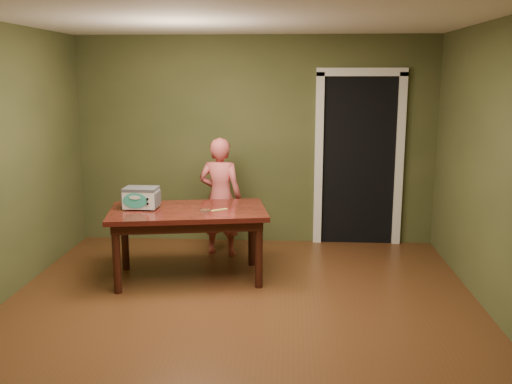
{
  "coord_description": "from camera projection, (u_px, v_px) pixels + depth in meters",
  "views": [
    {
      "loc": [
        0.46,
        -4.64,
        2.11
      ],
      "look_at": [
        0.1,
        1.0,
        0.95
      ],
      "focal_mm": 40.0,
      "sensor_mm": 36.0,
      "label": 1
    }
  ],
  "objects": [
    {
      "name": "child",
      "position": [
        220.0,
        197.0,
        6.72
      ],
      "size": [
        0.56,
        0.42,
        1.41
      ],
      "primitive_type": "imported",
      "rotation": [
        0.0,
        0.0,
        2.98
      ],
      "color": "#C95453",
      "rests_on": "floor"
    },
    {
      "name": "dining_table",
      "position": [
        188.0,
        219.0,
        5.92
      ],
      "size": [
        1.73,
        1.16,
        0.75
      ],
      "rotation": [
        0.0,
        0.0,
        0.17
      ],
      "color": "black",
      "rests_on": "floor"
    },
    {
      "name": "floor",
      "position": [
        237.0,
        321.0,
        4.99
      ],
      "size": [
        5.0,
        5.0,
        0.0
      ],
      "primitive_type": "plane",
      "color": "#522C17",
      "rests_on": "ground"
    },
    {
      "name": "baking_pan",
      "position": [
        205.0,
        210.0,
        5.79
      ],
      "size": [
        0.1,
        0.1,
        0.02
      ],
      "color": "silver",
      "rests_on": "dining_table"
    },
    {
      "name": "doorway",
      "position": [
        356.0,
        158.0,
        7.42
      ],
      "size": [
        1.1,
        0.66,
        2.25
      ],
      "color": "black",
      "rests_on": "ground"
    },
    {
      "name": "spatula",
      "position": [
        219.0,
        210.0,
        5.86
      ],
      "size": [
        0.16,
        0.13,
        0.01
      ],
      "primitive_type": "cube",
      "rotation": [
        0.0,
        0.0,
        0.62
      ],
      "color": "#EDEA67",
      "rests_on": "dining_table"
    },
    {
      "name": "toy_oven",
      "position": [
        141.0,
        197.0,
        5.9
      ],
      "size": [
        0.37,
        0.26,
        0.22
      ],
      "rotation": [
        0.0,
        0.0,
        -0.02
      ],
      "color": "#4C4F54",
      "rests_on": "dining_table"
    },
    {
      "name": "room_shell",
      "position": [
        236.0,
        126.0,
        4.65
      ],
      "size": [
        4.52,
        5.02,
        2.61
      ],
      "color": "#4D502B",
      "rests_on": "ground"
    }
  ]
}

